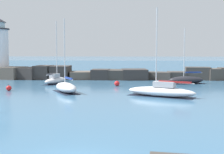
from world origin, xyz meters
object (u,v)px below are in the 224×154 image
Objects in this scene: sailboat_moored_3 at (56,80)px; mooring_buoy_far_side at (9,88)px; sailboat_moored_4 at (66,87)px; sailboat_moored_6 at (186,80)px; mooring_buoy_orange_near at (117,83)px; sailboat_moored_0 at (161,91)px.

mooring_buoy_far_side is at bearing -111.96° from sailboat_moored_3.
sailboat_moored_4 is (4.15, -10.60, 0.04)m from sailboat_moored_3.
sailboat_moored_3 is 21.41m from sailboat_moored_6.
sailboat_moored_3 is 10.28× the size of mooring_buoy_orange_near.
sailboat_moored_6 is at bearing 4.70° from sailboat_moored_3.
sailboat_moored_6 is at bearing 70.78° from sailboat_moored_0.
sailboat_moored_3 is 10.61m from mooring_buoy_orange_near.
sailboat_moored_6 is 9.15× the size of mooring_buoy_orange_near.
sailboat_moored_4 is 21.17m from sailboat_moored_6.
sailboat_moored_3 is at bearing 68.04° from mooring_buoy_far_side.
mooring_buoy_orange_near is 1.08× the size of mooring_buoy_far_side.
mooring_buoy_orange_near is (6.09, 7.82, -0.27)m from sailboat_moored_4.
sailboat_moored_0 is at bearing -109.22° from sailboat_moored_6.
mooring_buoy_orange_near is at bearing 25.76° from mooring_buoy_far_side.
sailboat_moored_4 reaches higher than mooring_buoy_orange_near.
sailboat_moored_4 is at bearing -68.61° from sailboat_moored_3.
sailboat_moored_6 is at bearing 22.21° from mooring_buoy_orange_near.
sailboat_moored_3 reaches higher than mooring_buoy_far_side.
sailboat_moored_6 is (5.25, 15.06, -0.04)m from sailboat_moored_0.
sailboat_moored_0 is 10.40× the size of mooring_buoy_orange_near.
sailboat_moored_3 reaches higher than mooring_buoy_orange_near.
sailboat_moored_4 is at bearing -127.93° from mooring_buoy_orange_near.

